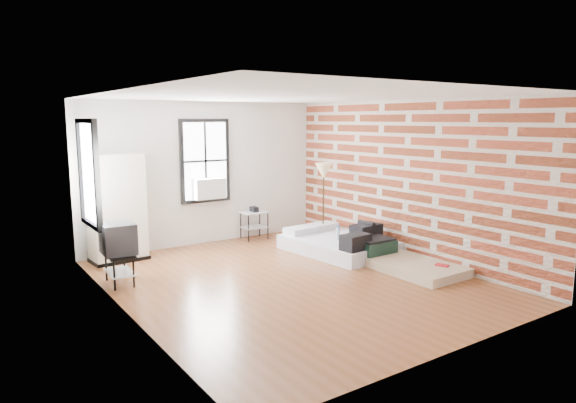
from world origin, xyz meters
TOP-DOWN VIEW (x-y plane):
  - ground at (0.00, 0.00)m, footprint 6.00×6.00m
  - room_shell at (0.23, 0.36)m, footprint 5.02×6.02m
  - mattress_main at (1.75, 0.90)m, footprint 1.64×2.10m
  - mattress_bare at (1.93, -0.42)m, footprint 1.00×1.88m
  - wardrobe at (-1.85, 2.65)m, footprint 0.99×0.62m
  - side_table at (0.96, 2.72)m, footprint 0.52×0.43m
  - floor_lamp at (1.96, 1.69)m, footprint 0.34×0.34m
  - tv_stand at (-2.21, 1.32)m, footprint 0.50×0.68m

SIDE VIEW (x-z plane):
  - ground at x=0.00m, z-range 0.00..0.00m
  - mattress_bare at x=1.93m, z-range -0.08..0.32m
  - mattress_main at x=1.75m, z-range -0.14..0.49m
  - side_table at x=0.96m, z-range 0.12..0.79m
  - tv_stand at x=-2.21m, z-range 0.20..1.13m
  - wardrobe at x=-1.85m, z-range 0.00..1.87m
  - floor_lamp at x=1.96m, z-range 0.57..2.17m
  - room_shell at x=0.23m, z-range 0.33..3.14m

